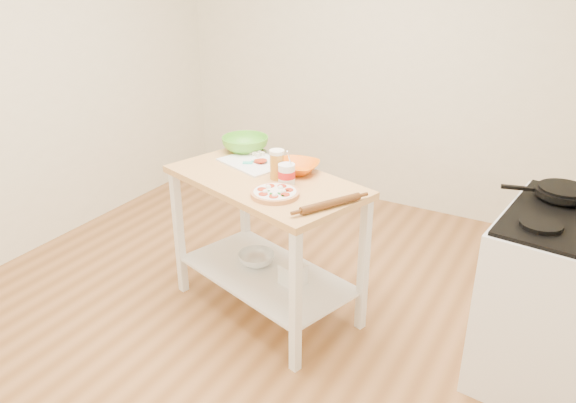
# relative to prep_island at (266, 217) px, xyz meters

# --- Properties ---
(room_shell) EXTENTS (4.04, 4.54, 2.74)m
(room_shell) POSITION_rel_prep_island_xyz_m (0.02, -0.27, 0.70)
(room_shell) COLOR #A16B3B
(room_shell) RESTS_ON ground
(prep_island) EXTENTS (1.32, 0.96, 0.90)m
(prep_island) POSITION_rel_prep_island_xyz_m (0.00, 0.00, 0.00)
(prep_island) COLOR tan
(prep_island) RESTS_ON ground
(gas_stove) EXTENTS (0.79, 0.90, 1.11)m
(gas_stove) POSITION_rel_prep_island_xyz_m (1.66, 0.21, -0.18)
(gas_stove) COLOR white
(gas_stove) RESTS_ON ground
(skillet) EXTENTS (0.44, 0.28, 0.03)m
(skillet) POSITION_rel_prep_island_xyz_m (1.54, 0.43, 0.33)
(skillet) COLOR black
(skillet) RESTS_ON gas_stove
(pizza) EXTENTS (0.26, 0.26, 0.04)m
(pizza) POSITION_rel_prep_island_xyz_m (0.18, -0.19, 0.27)
(pizza) COLOR #E39D60
(pizza) RESTS_ON prep_island
(cutting_board) EXTENTS (0.48, 0.42, 0.04)m
(cutting_board) POSITION_rel_prep_island_xyz_m (-0.19, 0.18, 0.26)
(cutting_board) COLOR white
(cutting_board) RESTS_ON prep_island
(spatula) EXTENTS (0.13, 0.11, 0.01)m
(spatula) POSITION_rel_prep_island_xyz_m (-0.18, 0.16, 0.27)
(spatula) COLOR #3BD1B8
(spatula) RESTS_ON cutting_board
(knife) EXTENTS (0.25, 0.15, 0.01)m
(knife) POSITION_rel_prep_island_xyz_m (-0.26, 0.39, 0.27)
(knife) COLOR silver
(knife) RESTS_ON cutting_board
(orange_bowl) EXTENTS (0.29, 0.29, 0.06)m
(orange_bowl) POSITION_rel_prep_island_xyz_m (0.12, 0.18, 0.28)
(orange_bowl) COLOR #E66107
(orange_bowl) RESTS_ON prep_island
(green_bowl) EXTENTS (0.41, 0.41, 0.10)m
(green_bowl) POSITION_rel_prep_island_xyz_m (-0.37, 0.35, 0.30)
(green_bowl) COLOR #58B02C
(green_bowl) RESTS_ON prep_island
(beer_pint) EXTENTS (0.09, 0.09, 0.17)m
(beer_pint) POSITION_rel_prep_island_xyz_m (0.06, 0.03, 0.34)
(beer_pint) COLOR #C27F26
(beer_pint) RESTS_ON prep_island
(yogurt_tub) EXTENTS (0.10, 0.10, 0.21)m
(yogurt_tub) POSITION_rel_prep_island_xyz_m (0.15, -0.01, 0.31)
(yogurt_tub) COLOR white
(yogurt_tub) RESTS_ON prep_island
(rolling_pin) EXTENTS (0.21, 0.34, 0.04)m
(rolling_pin) POSITION_rel_prep_island_xyz_m (0.51, -0.18, 0.27)
(rolling_pin) COLOR brown
(rolling_pin) RESTS_ON prep_island
(shelf_glass_bowl) EXTENTS (0.28, 0.28, 0.07)m
(shelf_glass_bowl) POSITION_rel_prep_island_xyz_m (-0.11, 0.06, -0.35)
(shelf_glass_bowl) COLOR silver
(shelf_glass_bowl) RESTS_ON prep_island
(shelf_bin) EXTENTS (0.16, 0.16, 0.13)m
(shelf_bin) POSITION_rel_prep_island_xyz_m (0.20, -0.03, -0.32)
(shelf_bin) COLOR white
(shelf_bin) RESTS_ON prep_island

